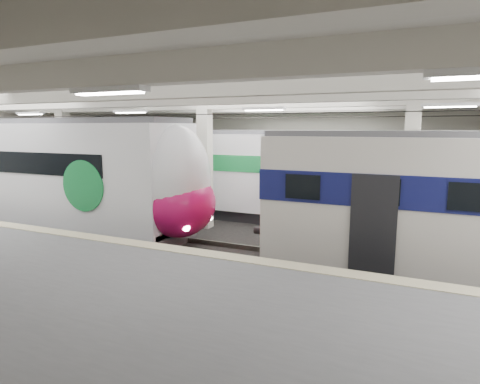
% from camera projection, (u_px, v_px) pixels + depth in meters
% --- Properties ---
extents(station_hall, '(36.00, 24.00, 5.75)m').
position_uv_depth(station_hall, '(217.00, 164.00, 11.39)').
color(station_hall, black).
rests_on(station_hall, ground).
extents(modern_emu, '(14.41, 2.97, 4.62)m').
position_uv_depth(modern_emu, '(66.00, 177.00, 16.21)').
color(modern_emu, white).
rests_on(modern_emu, ground).
extents(far_train, '(12.87, 2.75, 4.15)m').
position_uv_depth(far_train, '(227.00, 172.00, 19.37)').
color(far_train, white).
rests_on(far_train, ground).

